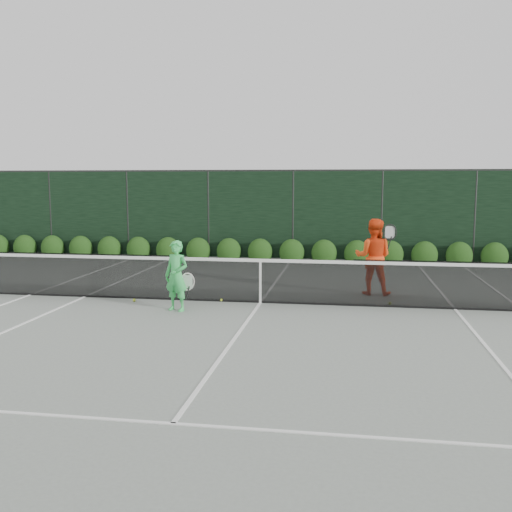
# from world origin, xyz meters

# --- Properties ---
(ground) EXTENTS (80.00, 80.00, 0.00)m
(ground) POSITION_xyz_m (0.00, 0.00, 0.00)
(ground) COLOR gray
(ground) RESTS_ON ground
(tennis_net) EXTENTS (12.90, 0.10, 1.07)m
(tennis_net) POSITION_xyz_m (-0.02, 0.00, 0.53)
(tennis_net) COLOR #11331E
(tennis_net) RESTS_ON ground
(player_woman) EXTENTS (0.65, 0.50, 1.46)m
(player_woman) POSITION_xyz_m (-1.59, -1.00, 0.73)
(player_woman) COLOR #3DD15F
(player_woman) RESTS_ON ground
(player_man) EXTENTS (0.98, 0.79, 1.79)m
(player_man) POSITION_xyz_m (2.48, 1.37, 0.90)
(player_man) COLOR #FF4715
(player_man) RESTS_ON ground
(court_lines) EXTENTS (11.03, 23.83, 0.01)m
(court_lines) POSITION_xyz_m (0.00, 0.00, 0.01)
(court_lines) COLOR white
(court_lines) RESTS_ON ground
(windscreen_fence) EXTENTS (32.00, 21.07, 3.06)m
(windscreen_fence) POSITION_xyz_m (0.00, -2.71, 1.51)
(windscreen_fence) COLOR black
(windscreen_fence) RESTS_ON ground
(hedge_row) EXTENTS (31.66, 0.65, 0.94)m
(hedge_row) POSITION_xyz_m (-0.00, 7.15, 0.23)
(hedge_row) COLOR #16330E
(hedge_row) RESTS_ON ground
(tennis_balls) EXTENTS (5.66, 0.64, 0.07)m
(tennis_balls) POSITION_xyz_m (-0.29, -0.02, 0.03)
(tennis_balls) COLOR #C3DA30
(tennis_balls) RESTS_ON ground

